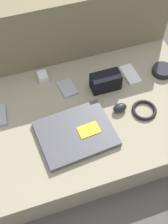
# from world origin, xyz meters

# --- Properties ---
(ground_plane) EXTENTS (8.00, 8.00, 0.00)m
(ground_plane) POSITION_xyz_m (0.00, 0.00, 0.00)
(ground_plane) COLOR #4C4742
(couch_seat) EXTENTS (1.11, 0.67, 0.15)m
(couch_seat) POSITION_xyz_m (0.00, 0.00, 0.07)
(couch_seat) COLOR gray
(couch_seat) RESTS_ON ground_plane
(couch_backrest) EXTENTS (1.11, 0.20, 0.48)m
(couch_backrest) POSITION_xyz_m (0.00, 0.43, 0.24)
(couch_backrest) COLOR #756B4C
(couch_backrest) RESTS_ON ground_plane
(laptop) EXTENTS (0.33, 0.27, 0.03)m
(laptop) POSITION_xyz_m (-0.07, -0.09, 0.16)
(laptop) COLOR #47474C
(laptop) RESTS_ON couch_seat
(computer_mouse) EXTENTS (0.07, 0.04, 0.04)m
(computer_mouse) POSITION_xyz_m (0.16, -0.03, 0.17)
(computer_mouse) COLOR black
(computer_mouse) RESTS_ON couch_seat
(speaker_puck) EXTENTS (0.10, 0.10, 0.03)m
(speaker_puck) POSITION_xyz_m (0.44, 0.12, 0.16)
(speaker_puck) COLOR black
(speaker_puck) RESTS_ON couch_seat
(phone_silver) EXTENTS (0.06, 0.12, 0.01)m
(phone_silver) POSITION_xyz_m (-0.35, 0.11, 0.16)
(phone_silver) COLOR #99999E
(phone_silver) RESTS_ON couch_seat
(phone_black) EXTENTS (0.07, 0.13, 0.01)m
(phone_black) POSITION_xyz_m (0.29, 0.15, 0.16)
(phone_black) COLOR silver
(phone_black) RESTS_ON couch_seat
(phone_small) EXTENTS (0.09, 0.11, 0.01)m
(phone_small) POSITION_xyz_m (-0.03, 0.17, 0.15)
(phone_small) COLOR #99999E
(phone_small) RESTS_ON couch_seat
(camera_pouch) EXTENTS (0.14, 0.07, 0.08)m
(camera_pouch) POSITION_xyz_m (0.14, 0.12, 0.19)
(camera_pouch) COLOR black
(camera_pouch) RESTS_ON couch_seat
(charger_brick) EXTENTS (0.04, 0.06, 0.03)m
(charger_brick) POSITION_xyz_m (-0.12, 0.26, 0.17)
(charger_brick) COLOR silver
(charger_brick) RESTS_ON couch_seat
(cable_coil) EXTENTS (0.11, 0.11, 0.02)m
(cable_coil) POSITION_xyz_m (0.26, -0.07, 0.16)
(cable_coil) COLOR black
(cable_coil) RESTS_ON couch_seat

